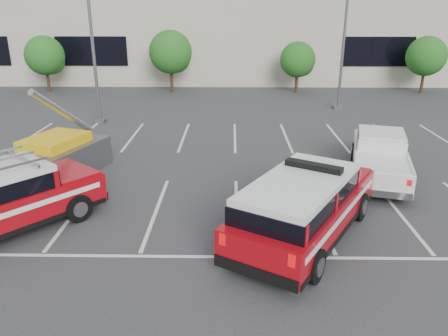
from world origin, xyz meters
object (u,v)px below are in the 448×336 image
Objects in this scene: light_pole_left at (91,31)px; fire_chief_suv at (304,211)px; tree_mid_right at (299,61)px; convention_building at (236,26)px; tree_right at (427,58)px; white_pickup at (379,160)px; tree_mid_left at (172,54)px; utility_rig at (53,158)px; tree_left at (46,57)px; light_pole_mid at (345,28)px.

light_pole_left reaches higher than fire_chief_suv.
convention_building is at bearing 116.57° from tree_mid_right.
tree_right is 21.04m from white_pickup.
tree_mid_left is 10.73m from light_pole_left.
utility_rig is at bearing -104.85° from convention_building.
tree_left is 0.43× the size of light_pole_left.
tree_left is at bearing 180.00° from tree_right.
tree_mid_right is 0.61× the size of fire_chief_suv.
tree_mid_left is at bearing 180.00° from tree_mid_right.
convention_building reaches higher than tree_left.
utility_rig is at bearing -85.96° from light_pole_left.
tree_right is at bearing 36.77° from light_pole_mid.
tree_left is 27.93m from white_pickup.
fire_chief_suv is at bearing -111.63° from white_pickup.
tree_mid_left is at bearing 101.92° from utility_rig.
tree_mid_left is 0.47× the size of light_pole_mid.
light_pole_left is (-8.18, -19.86, 0.47)m from convention_building.
white_pickup is at bearing -95.78° from light_pole_mid.
light_pole_left reaches higher than tree_right.
tree_left is at bearing 124.52° from light_pole_left.
tree_left and tree_right have the same top height.
utility_rig is at bearing -177.90° from fire_chief_suv.
convention_building is 9.19× the size of fire_chief_suv.
tree_right is 0.43× the size of light_pole_mid.
tree_mid_left is 0.47× the size of light_pole_left.
light_pole_mid reaches higher than white_pickup.
tree_left is at bearing 156.09° from fire_chief_suv.
white_pickup is at bearing 84.23° from fire_chief_suv.
convention_building reaches higher than white_pickup.
convention_building is 17.27m from light_pole_mid.
light_pole_left is (6.91, -10.05, 2.41)m from tree_left.
tree_mid_left is at bearing 134.57° from white_pickup.
light_pole_left is 1.57× the size of fire_chief_suv.
convention_building reaches higher than fire_chief_suv.
white_pickup is (13.72, -8.68, -4.48)m from light_pole_left.
white_pickup is at bearing -116.60° from tree_right.
tree_mid_left is 1.03× the size of utility_rig.
convention_building is 5.86× the size of light_pole_mid.
light_pole_mid is at bearing -143.23° from tree_right.
light_pole_left reaches higher than tree_left.
utility_rig is (-7.57, -28.54, -3.99)m from convention_building.
utility_rig is at bearing -138.63° from light_pole_mid.
light_pole_mid is 1.57× the size of fire_chief_suv.
tree_mid_left is 10.01m from tree_mid_right.
light_pole_left reaches higher than tree_mid_left.
convention_building reaches higher than light_pole_mid.
light_pole_mid reaches higher than tree_right.
light_pole_mid is at bearing -15.43° from tree_left.
light_pole_mid is 13.51m from white_pickup.
light_pole_left is 15.52m from light_pole_mid.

